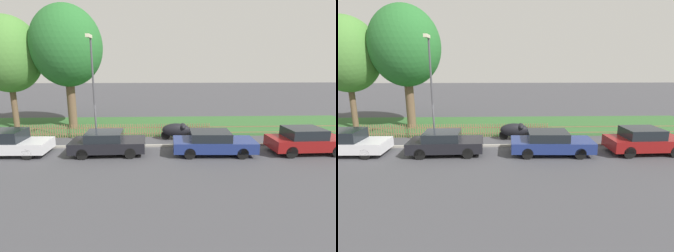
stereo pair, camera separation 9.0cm
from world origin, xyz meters
TOP-DOWN VIEW (x-y plane):
  - ground_plane at (0.00, 0.00)m, footprint 120.00×120.00m
  - kerb_stone at (0.00, 0.10)m, footprint 39.81×0.20m
  - grass_strip at (0.00, 5.93)m, footprint 39.81×7.16m
  - park_fence at (0.00, 2.36)m, footprint 39.81×0.05m
  - parked_car_silver_hatchback at (-5.23, -1.07)m, footprint 4.35×1.82m
  - parked_car_black_saloon at (0.16, -1.14)m, footprint 4.00×1.90m
  - parked_car_navy_estate at (5.91, -1.35)m, footprint 4.49×1.99m
  - parked_car_red_compact at (11.08, -1.34)m, footprint 4.11×1.93m
  - covered_motorcycle at (4.15, 1.57)m, footprint 1.97×0.95m
  - tree_behind_motorcycle at (-8.06, 5.39)m, footprint 4.84×4.84m
  - tree_mid_park at (-3.78, 5.57)m, footprint 5.19×5.19m
  - street_lamp at (-0.82, 0.50)m, footprint 0.20×0.79m

SIDE VIEW (x-z plane):
  - ground_plane at x=0.00m, z-range 0.00..0.00m
  - grass_strip at x=0.00m, z-range 0.00..0.01m
  - kerb_stone at x=0.00m, z-range 0.00..0.12m
  - park_fence at x=0.00m, z-range 0.00..0.91m
  - parked_car_black_saloon at x=0.16m, z-range 0.02..1.28m
  - parked_car_navy_estate at x=5.91m, z-range 0.02..1.30m
  - covered_motorcycle at x=4.15m, z-range 0.12..1.22m
  - parked_car_silver_hatchback at x=-5.23m, z-range 0.00..1.38m
  - parked_car_red_compact at x=11.08m, z-range 0.01..1.44m
  - street_lamp at x=-0.82m, z-range 0.76..7.19m
  - tree_behind_motorcycle at x=-8.06m, z-range 1.37..9.72m
  - tree_mid_park at x=-3.78m, z-range 1.54..10.69m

